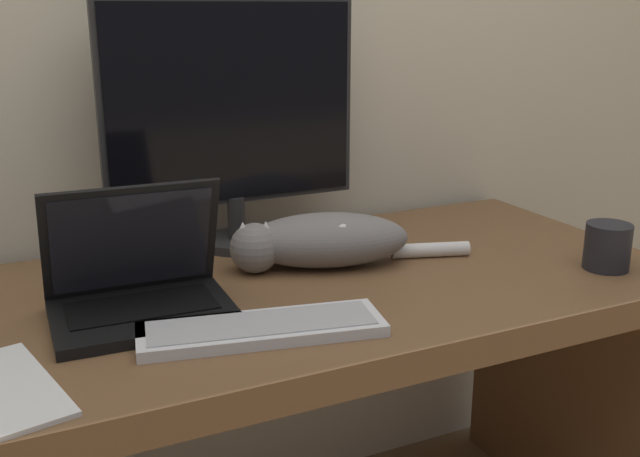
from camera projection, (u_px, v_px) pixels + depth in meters
The scene contains 7 objects.
wall_back at pixel (212, 4), 1.72m from camera, with size 6.40×0.06×2.60m.
desk at pixel (290, 352), 1.54m from camera, with size 1.61×0.75×0.76m.
monitor at pixel (233, 115), 1.65m from camera, with size 0.58×0.17×0.55m.
laptop at pixel (140, 290), 1.33m from camera, with size 0.32×0.25×0.24m.
external_keyboard at pixel (262, 328), 1.26m from camera, with size 0.43×0.21×0.02m.
cat at pixel (320, 240), 1.58m from camera, with size 0.52×0.25×0.12m.
coffee_mug at pixel (608, 246), 1.57m from camera, with size 0.09×0.09×0.10m.
Camera 1 is at (-0.55, -0.92, 1.29)m, focal length 42.00 mm.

